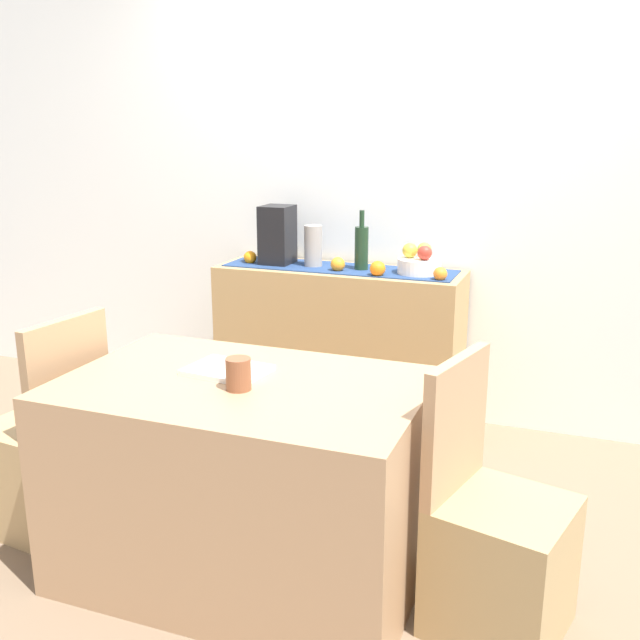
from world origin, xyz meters
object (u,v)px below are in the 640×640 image
(fruit_bowl, at_px, (419,266))
(wine_bottle, at_px, (361,247))
(coffee_maker, at_px, (277,235))
(sideboard_console, at_px, (339,346))
(open_book, at_px, (227,370))
(ceramic_vase, at_px, (313,246))
(chair_near_window, at_px, (47,465))
(dining_table, at_px, (245,479))
(coffee_cup, at_px, (238,374))
(chair_by_corner, at_px, (496,554))

(fruit_bowl, height_order, wine_bottle, wine_bottle)
(fruit_bowl, bearing_deg, coffee_maker, 180.00)
(sideboard_console, xyz_separation_m, open_book, (0.06, -1.40, 0.32))
(sideboard_console, xyz_separation_m, fruit_bowl, (0.43, 0.00, 0.47))
(fruit_bowl, distance_m, ceramic_vase, 0.58)
(coffee_maker, height_order, chair_near_window, coffee_maker)
(dining_table, distance_m, coffee_cup, 0.43)
(coffee_cup, bearing_deg, chair_near_window, 175.70)
(coffee_maker, bearing_deg, chair_near_window, -104.48)
(coffee_maker, bearing_deg, open_book, -73.30)
(fruit_bowl, bearing_deg, open_book, -104.79)
(open_book, xyz_separation_m, coffee_cup, (0.12, -0.14, 0.05))
(sideboard_console, height_order, wine_bottle, wine_bottle)
(fruit_bowl, distance_m, coffee_maker, 0.80)
(dining_table, xyz_separation_m, chair_near_window, (-0.89, -0.00, -0.10))
(ceramic_vase, height_order, open_book, ceramic_vase)
(fruit_bowl, height_order, chair_by_corner, fruit_bowl)
(coffee_maker, xyz_separation_m, open_book, (0.42, -1.40, -0.27))
(fruit_bowl, xyz_separation_m, wine_bottle, (-0.31, -0.00, 0.08))
(coffee_cup, bearing_deg, fruit_bowl, 80.67)
(fruit_bowl, xyz_separation_m, coffee_cup, (-0.25, -1.54, -0.11))
(coffee_maker, distance_m, ceramic_vase, 0.21)
(sideboard_console, relative_size, chair_by_corner, 1.47)
(wine_bottle, height_order, chair_by_corner, wine_bottle)
(sideboard_console, distance_m, wine_bottle, 0.56)
(fruit_bowl, distance_m, coffee_cup, 1.56)
(fruit_bowl, bearing_deg, dining_table, -100.61)
(chair_near_window, distance_m, chair_by_corner, 1.79)
(coffee_maker, height_order, ceramic_vase, coffee_maker)
(coffee_maker, bearing_deg, chair_by_corner, -46.12)
(chair_by_corner, bearing_deg, ceramic_vase, 129.33)
(sideboard_console, distance_m, coffee_cup, 1.59)
(coffee_cup, bearing_deg, open_book, 129.71)
(fruit_bowl, relative_size, wine_bottle, 0.70)
(ceramic_vase, distance_m, chair_near_window, 1.73)
(wine_bottle, bearing_deg, sideboard_console, 180.00)
(fruit_bowl, distance_m, chair_near_window, 1.98)
(sideboard_console, bearing_deg, dining_table, -83.92)
(ceramic_vase, relative_size, chair_near_window, 0.25)
(coffee_maker, bearing_deg, sideboard_console, 0.00)
(sideboard_console, relative_size, dining_table, 1.05)
(fruit_bowl, xyz_separation_m, chair_by_corner, (0.62, -1.46, -0.64))
(ceramic_vase, height_order, coffee_cup, ceramic_vase)
(ceramic_vase, bearing_deg, fruit_bowl, 0.00)
(dining_table, relative_size, chair_by_corner, 1.40)
(wine_bottle, distance_m, chair_near_window, 1.85)
(fruit_bowl, height_order, ceramic_vase, ceramic_vase)
(wine_bottle, distance_m, chair_by_corner, 1.87)
(coffee_cup, bearing_deg, chair_by_corner, 4.90)
(ceramic_vase, xyz_separation_m, open_book, (0.21, -1.40, -0.22))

